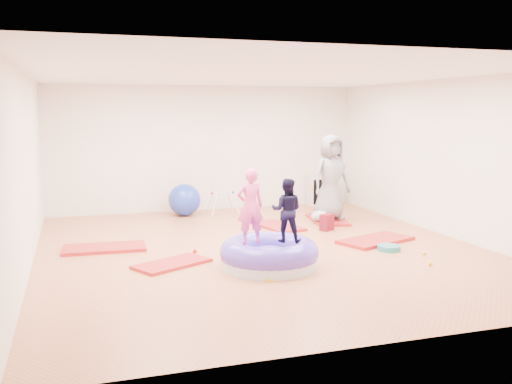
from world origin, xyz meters
name	(u,v)px	position (x,y,z in m)	size (l,w,h in m)	color
room	(262,163)	(0.00, 0.00, 1.40)	(7.01, 8.01, 2.81)	#CC6D43
gym_mat_front_left	(172,264)	(-1.56, -0.54, 0.02)	(1.11, 0.55, 0.05)	#9F2E1F
gym_mat_mid_left	(104,248)	(-2.44, 0.74, 0.03)	(1.31, 0.65, 0.05)	#9F2E1F
gym_mat_center_back	(278,226)	(0.86, 1.57, 0.02)	(1.15, 0.57, 0.05)	#9F2E1F
gym_mat_right	(376,240)	(2.03, -0.10, 0.03)	(1.33, 0.66, 0.06)	#9F2E1F
gym_mat_rear_right	(327,220)	(2.04, 1.88, 0.03)	(1.27, 0.63, 0.05)	#9F2E1F
inflatable_cushion	(269,255)	(-0.24, -1.07, 0.17)	(1.43, 1.43, 0.45)	silver
child_pink	(250,203)	(-0.52, -1.06, 0.95)	(0.39, 0.26, 1.08)	#FF51A3
child_navy	(287,207)	(0.02, -1.09, 0.87)	(0.45, 0.35, 0.92)	black
adult_caregiver	(331,177)	(2.07, 1.81, 0.91)	(0.84, 0.55, 1.72)	slate
infant	(321,216)	(1.78, 1.64, 0.16)	(0.37, 0.38, 0.22)	#A7BBD2
ball_pit_balls	(324,251)	(0.88, -0.53, 0.03)	(3.49, 3.17, 0.07)	#C80606
exercise_ball_blue	(184,200)	(-0.63, 3.38, 0.35)	(0.69, 0.69, 0.69)	#2038B2
exercise_ball_orange	(181,205)	(-0.67, 3.58, 0.20)	(0.40, 0.40, 0.40)	#E54B15
infant_play_gym	(222,199)	(0.20, 3.35, 0.32)	(0.63, 0.59, 0.48)	silver
cube_shelf	(322,191)	(2.79, 3.79, 0.34)	(0.69, 0.34, 0.69)	silver
balance_disc	(389,248)	(1.93, -0.71, 0.04)	(0.37, 0.37, 0.08)	teal
backpack	(327,222)	(1.64, 1.04, 0.16)	(0.27, 0.17, 0.31)	#B20320
yellow_toy	(269,279)	(-0.44, -1.66, 0.01)	(0.19, 0.19, 0.03)	yellow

